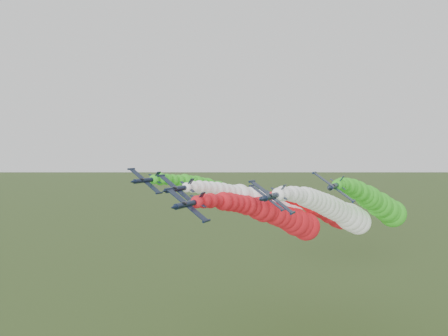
# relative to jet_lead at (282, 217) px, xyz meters

# --- Properties ---
(jet_lead) EXTENTS (15.15, 61.53, 18.08)m
(jet_lead) POSITION_rel_jet_lead_xyz_m (0.00, 0.00, 0.00)
(jet_lead) COLOR black
(jet_lead) RESTS_ON ground
(jet_inner_left) EXTENTS (14.92, 61.30, 17.85)m
(jet_inner_left) POSITION_rel_jet_lead_xyz_m (-6.02, 6.62, 1.94)
(jet_inner_left) COLOR black
(jet_inner_left) RESTS_ON ground
(jet_inner_right) EXTENTS (14.86, 61.24, 17.79)m
(jet_inner_right) POSITION_rel_jet_lead_xyz_m (12.63, 5.77, 1.41)
(jet_inner_right) COLOR black
(jet_inner_right) RESTS_ON ground
(jet_outer_left) EXTENTS (15.30, 61.68, 18.23)m
(jet_outer_left) POSITION_rel_jet_lead_xyz_m (-18.70, 14.48, 2.64)
(jet_outer_left) COLOR black
(jet_outer_left) RESTS_ON ground
(jet_outer_right) EXTENTS (15.21, 61.59, 18.14)m
(jet_outer_right) POSITION_rel_jet_lead_xyz_m (20.82, 17.23, 2.48)
(jet_outer_right) COLOR black
(jet_outer_right) RESTS_ON ground
(jet_trail) EXTENTS (14.86, 61.24, 17.79)m
(jet_trail) POSITION_rel_jet_lead_xyz_m (5.21, 25.96, -1.12)
(jet_trail) COLOR black
(jet_trail) RESTS_ON ground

